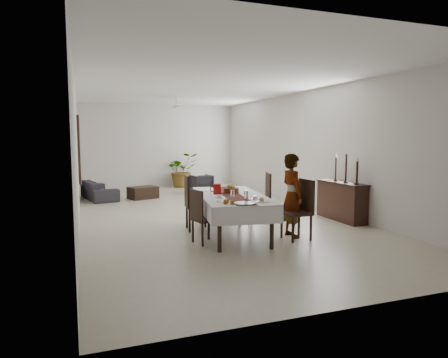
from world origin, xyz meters
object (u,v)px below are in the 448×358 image
sideboard_body (341,202)px  dining_table_top (231,197)px  woman (292,195)px  red_pitcher (217,189)px  sofa (99,190)px

sideboard_body → dining_table_top: bearing=-171.7°
woman → red_pitcher: bearing=59.4°
dining_table_top → red_pitcher: size_ratio=12.00×
sofa → red_pitcher: bearing=-170.8°
dining_table_top → woman: size_ratio=1.55×
red_pitcher → sideboard_body: size_ratio=0.14×
red_pitcher → sofa: red_pitcher is taller
dining_table_top → sideboard_body: sideboard_body is taller
red_pitcher → sofa: 5.88m
dining_table_top → sideboard_body: bearing=17.1°
dining_table_top → sideboard_body: (2.91, 0.42, -0.32)m
woman → sideboard_body: 2.15m
sofa → woman: bearing=-163.2°
red_pitcher → sofa: bearing=110.4°
woman → sofa: 7.10m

